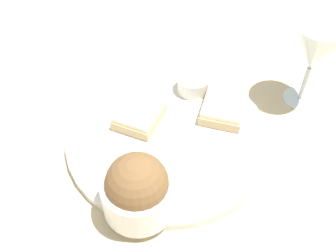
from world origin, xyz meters
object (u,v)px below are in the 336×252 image
at_px(cheese_toast_far, 138,117).
at_px(wine_glass, 316,49).
at_px(salad_bowl, 137,189).
at_px(cheese_toast_near, 223,107).
at_px(sauce_ramekin, 193,83).

height_order(cheese_toast_far, wine_glass, wine_glass).
distance_m(salad_bowl, wine_glass, 0.37).
relative_size(salad_bowl, cheese_toast_far, 1.15).
relative_size(cheese_toast_near, cheese_toast_far, 1.13).
relative_size(sauce_ramekin, wine_glass, 0.35).
distance_m(cheese_toast_far, wine_glass, 0.31).
bearing_deg(salad_bowl, sauce_ramekin, 13.15).
bearing_deg(sauce_ramekin, salad_bowl, -166.85).
xyz_separation_m(sauce_ramekin, wine_glass, (0.10, -0.17, 0.08)).
height_order(salad_bowl, sauce_ramekin, salad_bowl).
relative_size(cheese_toast_near, wine_glass, 0.62).
distance_m(sauce_ramekin, cheese_toast_near, 0.08).
bearing_deg(salad_bowl, cheese_toast_near, -3.45).
bearing_deg(cheese_toast_near, sauce_ramekin, 73.94).
distance_m(salad_bowl, sauce_ramekin, 0.26).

